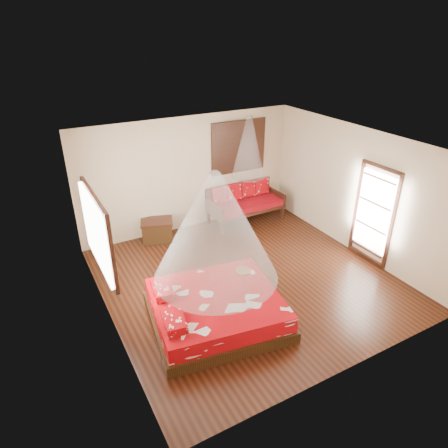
{
  "coord_description": "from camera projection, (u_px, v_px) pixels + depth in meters",
  "views": [
    {
      "loc": [
        -3.66,
        -5.71,
        4.72
      ],
      "look_at": [
        -0.3,
        0.43,
        1.15
      ],
      "focal_mm": 32.0,
      "sensor_mm": 36.0,
      "label": 1
    }
  ],
  "objects": [
    {
      "name": "mosquito_net_main",
      "position": [
        215.0,
        227.0,
        6.21
      ],
      "size": [
        2.04,
        2.04,
        1.8
      ],
      "primitive_type": "cone",
      "color": "silver",
      "rests_on": "ceiling"
    },
    {
      "name": "mosquito_net_daybed",
      "position": [
        249.0,
        147.0,
        9.61
      ],
      "size": [
        0.81,
        0.81,
        1.5
      ],
      "primitive_type": "cone",
      "color": "silver",
      "rests_on": "ceiling"
    },
    {
      "name": "glazed_door",
      "position": [
        373.0,
        216.0,
        8.38
      ],
      "size": [
        0.08,
        1.02,
        2.16
      ],
      "color": "black",
      "rests_on": "floor"
    },
    {
      "name": "room",
      "position": [
        249.0,
        218.0,
        7.54
      ],
      "size": [
        5.54,
        5.54,
        2.84
      ],
      "color": "black",
      "rests_on": "ground"
    },
    {
      "name": "storage_chest",
      "position": [
        157.0,
        230.0,
        9.54
      ],
      "size": [
        0.88,
        0.75,
        0.51
      ],
      "rotation": [
        0.0,
        0.0,
        -0.33
      ],
      "color": "black",
      "rests_on": "floor"
    },
    {
      "name": "window_left",
      "position": [
        99.0,
        232.0,
        6.4
      ],
      "size": [
        0.1,
        1.74,
        1.34
      ],
      "color": "black",
      "rests_on": "wall_left"
    },
    {
      "name": "wine_tray",
      "position": [
        243.0,
        269.0,
        7.5
      ],
      "size": [
        0.29,
        0.29,
        0.23
      ],
      "rotation": [
        0.0,
        0.0,
        -0.44
      ],
      "color": "brown",
      "rests_on": "bed"
    },
    {
      "name": "shutter_panel",
      "position": [
        239.0,
        147.0,
        10.02
      ],
      "size": [
        1.52,
        0.06,
        1.32
      ],
      "color": "black",
      "rests_on": "wall_back"
    },
    {
      "name": "bed",
      "position": [
        215.0,
        309.0,
        6.93
      ],
      "size": [
        2.5,
        2.33,
        0.65
      ],
      "rotation": [
        0.0,
        0.0,
        -0.15
      ],
      "color": "black",
      "rests_on": "floor"
    },
    {
      "name": "daybed",
      "position": [
        244.0,
        202.0,
        10.39
      ],
      "size": [
        1.93,
        0.86,
        0.98
      ],
      "color": "black",
      "rests_on": "floor"
    }
  ]
}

